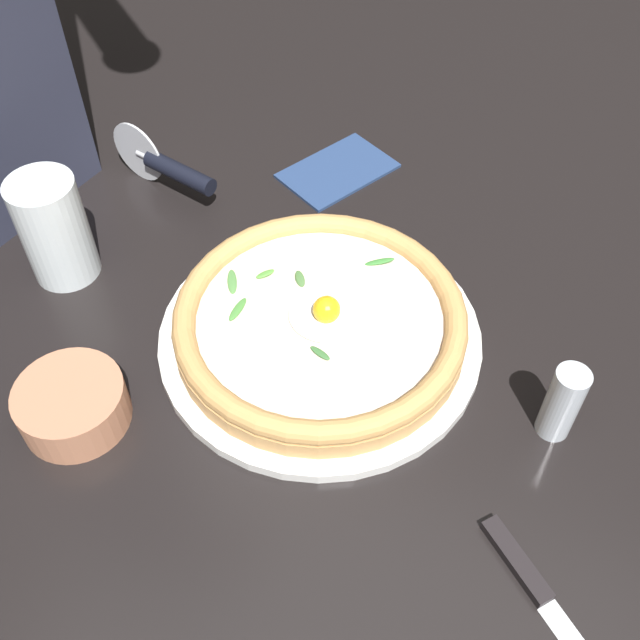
# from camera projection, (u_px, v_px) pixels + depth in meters

# --- Properties ---
(ground_plane) EXTENTS (2.40, 2.40, 0.03)m
(ground_plane) POSITION_uv_depth(u_px,v_px,m) (319.00, 337.00, 0.80)
(ground_plane) COLOR black
(ground_plane) RESTS_ON ground
(pizza_plate) EXTENTS (0.33, 0.33, 0.01)m
(pizza_plate) POSITION_uv_depth(u_px,v_px,m) (320.00, 336.00, 0.77)
(pizza_plate) COLOR white
(pizza_plate) RESTS_ON ground
(pizza) EXTENTS (0.30, 0.30, 0.05)m
(pizza) POSITION_uv_depth(u_px,v_px,m) (320.00, 321.00, 0.75)
(pizza) COLOR tan
(pizza) RESTS_ON pizza_plate
(side_bowl) EXTENTS (0.10, 0.10, 0.04)m
(side_bowl) POSITION_uv_depth(u_px,v_px,m) (73.00, 405.00, 0.70)
(side_bowl) COLOR #BB7959
(side_bowl) RESTS_ON ground
(pizza_cutter) EXTENTS (0.16, 0.05, 0.08)m
(pizza_cutter) POSITION_uv_depth(u_px,v_px,m) (167.00, 166.00, 0.90)
(pizza_cutter) COLOR silver
(pizza_cutter) RESTS_ON ground
(table_knife) EXTENTS (0.18, 0.15, 0.01)m
(table_knife) POSITION_uv_depth(u_px,v_px,m) (544.00, 599.00, 0.60)
(table_knife) COLOR silver
(table_knife) RESTS_ON ground
(drinking_glass) EXTENTS (0.07, 0.07, 0.12)m
(drinking_glass) POSITION_uv_depth(u_px,v_px,m) (57.00, 236.00, 0.80)
(drinking_glass) COLOR silver
(drinking_glass) RESTS_ON ground
(folded_napkin) EXTENTS (0.14, 0.17, 0.01)m
(folded_napkin) POSITION_uv_depth(u_px,v_px,m) (338.00, 170.00, 0.96)
(folded_napkin) COLOR navy
(folded_napkin) RESTS_ON ground
(pepper_shaker) EXTENTS (0.03, 0.03, 0.09)m
(pepper_shaker) POSITION_uv_depth(u_px,v_px,m) (562.00, 403.00, 0.68)
(pepper_shaker) COLOR silver
(pepper_shaker) RESTS_ON ground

